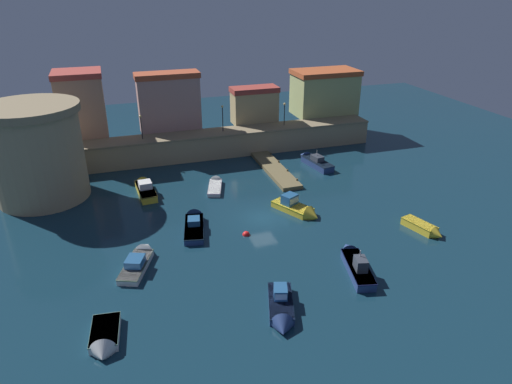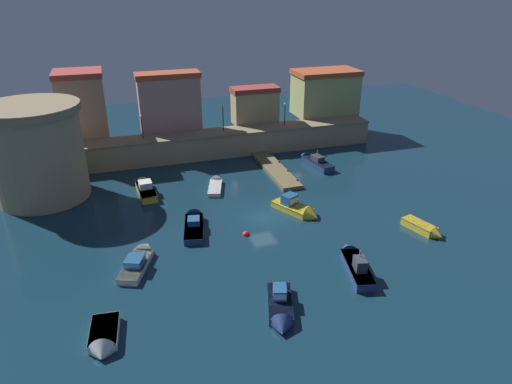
% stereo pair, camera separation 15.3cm
% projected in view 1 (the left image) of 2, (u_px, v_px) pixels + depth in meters
% --- Properties ---
extents(ground_plane, '(104.80, 104.80, 0.00)m').
position_uv_depth(ground_plane, '(263.00, 218.00, 46.51)').
color(ground_plane, '#112D3D').
extents(quay_wall, '(43.90, 3.88, 3.32)m').
position_uv_depth(quay_wall, '(218.00, 143.00, 62.39)').
color(quay_wall, '#9E8966').
rests_on(quay_wall, ground).
extents(old_town_backdrop, '(42.34, 5.67, 8.46)m').
position_uv_depth(old_town_backdrop, '(218.00, 99.00, 64.13)').
color(old_town_backdrop, tan).
rests_on(old_town_backdrop, ground).
extents(fortress_tower, '(10.25, 10.25, 10.40)m').
position_uv_depth(fortress_tower, '(37.00, 152.00, 48.79)').
color(fortress_tower, '#9E8966').
rests_on(fortress_tower, ground).
extents(pier_dock, '(2.44, 12.26, 0.70)m').
position_uv_depth(pier_dock, '(275.00, 169.00, 57.70)').
color(pier_dock, brown).
rests_on(pier_dock, ground).
extents(quay_lamp_0, '(0.32, 0.32, 3.12)m').
position_uv_depth(quay_lamp_0, '(141.00, 123.00, 58.06)').
color(quay_lamp_0, black).
rests_on(quay_lamp_0, quay_wall).
extents(quay_lamp_1, '(0.32, 0.32, 3.53)m').
position_uv_depth(quay_lamp_1, '(223.00, 114.00, 60.93)').
color(quay_lamp_1, black).
rests_on(quay_lamp_1, quay_wall).
extents(quay_lamp_2, '(0.32, 0.32, 3.17)m').
position_uv_depth(quay_lamp_2, '(284.00, 110.00, 63.48)').
color(quay_lamp_2, black).
rests_on(quay_lamp_2, quay_wall).
extents(moored_boat_0, '(2.44, 4.50, 1.28)m').
position_uv_depth(moored_boat_0, '(425.00, 228.00, 43.82)').
color(moored_boat_0, gold).
rests_on(moored_boat_0, ground).
extents(moored_boat_1, '(4.21, 5.78, 2.26)m').
position_uv_depth(moored_boat_1, '(299.00, 209.00, 47.32)').
color(moored_boat_1, gold).
rests_on(moored_boat_1, ground).
extents(moored_boat_2, '(2.88, 5.51, 1.34)m').
position_uv_depth(moored_boat_2, '(215.00, 184.00, 53.56)').
color(moored_boat_2, white).
rests_on(moored_boat_2, ground).
extents(moored_boat_3, '(3.28, 5.71, 1.96)m').
position_uv_depth(moored_boat_3, '(281.00, 310.00, 33.03)').
color(moored_boat_3, navy).
rests_on(moored_boat_3, ground).
extents(moored_boat_4, '(3.81, 6.14, 1.71)m').
position_uv_depth(moored_boat_4, '(140.00, 259.00, 39.06)').
color(moored_boat_4, white).
rests_on(moored_boat_4, ground).
extents(moored_boat_5, '(2.75, 6.71, 2.57)m').
position_uv_depth(moored_boat_5, '(313.00, 161.00, 59.66)').
color(moored_boat_5, navy).
rests_on(moored_boat_5, ground).
extents(moored_boat_6, '(2.08, 6.52, 1.94)m').
position_uv_depth(moored_boat_6, '(145.00, 187.00, 52.01)').
color(moored_boat_6, gold).
rests_on(moored_boat_6, ground).
extents(moored_boat_7, '(3.00, 6.79, 2.67)m').
position_uv_depth(moored_boat_7, '(355.00, 263.00, 38.36)').
color(moored_boat_7, navy).
rests_on(moored_boat_7, ground).
extents(moored_boat_8, '(3.02, 6.77, 1.74)m').
position_uv_depth(moored_boat_8, '(194.00, 222.00, 44.92)').
color(moored_boat_8, navy).
rests_on(moored_boat_8, ground).
extents(moored_boat_9, '(2.25, 4.36, 1.75)m').
position_uv_depth(moored_boat_9, '(104.00, 341.00, 30.34)').
color(moored_boat_9, white).
rests_on(moored_boat_9, ground).
extents(mooring_buoy_0, '(0.71, 0.71, 0.71)m').
position_uv_depth(mooring_buoy_0, '(246.00, 235.00, 43.49)').
color(mooring_buoy_0, red).
rests_on(mooring_buoy_0, ground).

